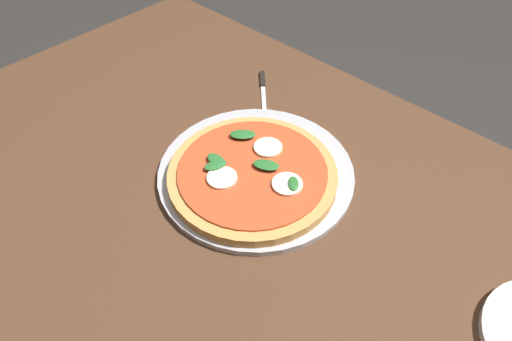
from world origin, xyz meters
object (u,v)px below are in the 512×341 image
serving_tray (256,172)px  dining_table (268,246)px  pizza (253,174)px  knife (263,87)px

serving_tray → dining_table: bearing=-33.0°
serving_tray → pizza: size_ratio=1.19×
pizza → serving_tray: bearing=116.3°
serving_tray → pizza: pizza is taller
knife → pizza: bearing=-51.4°
pizza → knife: bearing=128.6°
serving_tray → knife: (-0.17, 0.21, -0.00)m
dining_table → knife: knife is taller
pizza → knife: 0.29m
pizza → knife: pizza is taller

